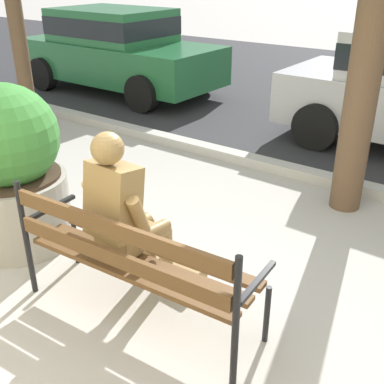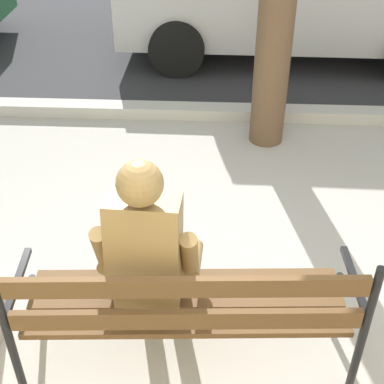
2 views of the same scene
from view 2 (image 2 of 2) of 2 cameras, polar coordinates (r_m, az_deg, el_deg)
name	(u,v)px [view 2 (image 2 of 2)]	position (r m, az deg, el deg)	size (l,w,h in m)	color
ground_plane	(181,348)	(3.41, -1.20, -15.84)	(80.00, 80.00, 0.00)	#ADA8A0
curb_stone	(200,112)	(5.65, 0.80, 8.35)	(60.00, 0.20, 0.12)	#B2AFA8
park_bench	(186,305)	(2.89, -0.59, -11.65)	(1.83, 0.64, 0.95)	brown
bronze_statue_seated	(154,258)	(2.96, -3.98, -6.85)	(0.66, 0.76, 1.37)	olive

